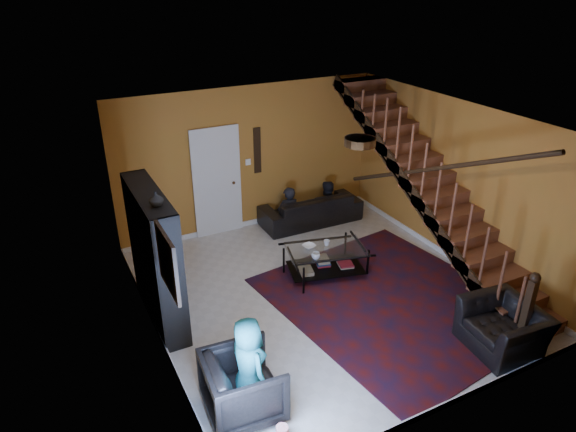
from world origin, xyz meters
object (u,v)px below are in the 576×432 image
sofa (311,209)px  armchair_left (243,386)px  bookshelf (156,259)px  armchair_right (503,328)px  coffee_table (326,259)px

sofa → armchair_left: size_ratio=2.37×
bookshelf → armchair_left: bookshelf is taller
bookshelf → armchair_left: bearing=-81.2°
bookshelf → armchair_right: (3.90, -2.85, -0.64)m
bookshelf → armchair_left: size_ratio=2.32×
sofa → coffee_table: size_ratio=1.42×
sofa → armchair_right: armchair_right is taller
armchair_right → coffee_table: 2.93m
armchair_left → armchair_right: size_ratio=0.86×
sofa → coffee_table: 2.00m
bookshelf → armchair_left: (0.35, -2.29, -0.57)m
armchair_left → bookshelf: bearing=13.2°
armchair_right → coffee_table: bearing=-150.4°
bookshelf → sofa: bookshelf is taller
bookshelf → sofa: size_ratio=0.98×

